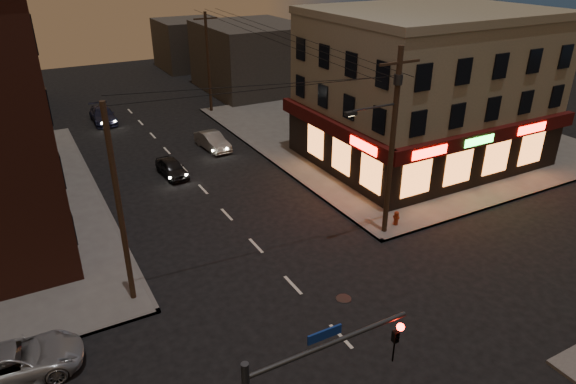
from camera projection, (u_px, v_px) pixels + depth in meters
ground at (341, 336)px, 20.89m from camera, size 120.00×120.00×0.00m
sidewalk_ne at (391, 132)px, 43.68m from camera, size 24.00×28.00×0.15m
pizza_building at (425, 88)px, 36.10m from camera, size 15.85×12.85×10.50m
bg_building_ne_a at (252, 57)px, 55.45m from camera, size 10.00×12.00×7.00m
bg_building_ne_b at (191, 44)px, 65.85m from camera, size 8.00×8.00×6.00m
utility_pole_main at (391, 135)px, 25.88m from camera, size 4.20×0.44×10.00m
utility_pole_far at (208, 63)px, 47.09m from camera, size 0.26×0.26×9.00m
utility_pole_west at (119, 208)px, 21.04m from camera, size 0.24×0.24×9.00m
suv_cross at (13, 362)px, 18.66m from camera, size 5.01×2.61×1.35m
sedan_near at (172, 168)px, 35.22m from camera, size 1.64×3.61×1.20m
sedan_mid at (213, 141)px, 39.87m from camera, size 1.77×4.10×1.31m
sedan_far at (103, 115)px, 45.93m from camera, size 1.97×4.72×1.36m
fire_hydrant at (396, 217)px, 28.77m from camera, size 0.38×0.38×0.84m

